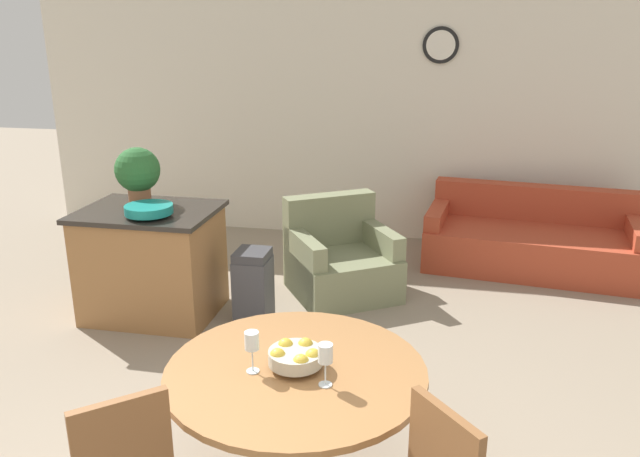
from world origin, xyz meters
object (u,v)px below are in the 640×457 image
wine_glass_right (325,355)px  dining_table (296,399)px  trash_bin (253,286)px  couch (531,241)px  fruit_bowl (296,356)px  wine_glass_left (252,342)px  kitchen_island (152,262)px  potted_plant (138,172)px  armchair (340,262)px  teal_bowl (149,209)px

wine_glass_right → dining_table: bearing=144.6°
trash_bin → couch: size_ratio=0.28×
trash_bin → fruit_bowl: bearing=-67.0°
dining_table → wine_glass_left: 0.39m
wine_glass_left → trash_bin: (-0.65, 2.07, -0.62)m
kitchen_island → potted_plant: size_ratio=2.32×
wine_glass_right → armchair: bearing=98.0°
trash_bin → kitchen_island: bearing=-177.0°
fruit_bowl → teal_bowl: teal_bowl is taller
fruit_bowl → wine_glass_right: bearing=-35.8°
wine_glass_right → wine_glass_left: bearing=172.2°
dining_table → wine_glass_right: wine_glass_right is taller
couch → armchair: bearing=-143.1°
trash_bin → couch: couch is taller
fruit_bowl → wine_glass_right: size_ratio=1.26×
dining_table → kitchen_island: bearing=131.3°
fruit_bowl → trash_bin: bearing=113.0°
potted_plant → couch: potted_plant is taller
wine_glass_left → potted_plant: size_ratio=0.44×
fruit_bowl → armchair: size_ratio=0.22×
trash_bin → wine_glass_right: bearing=-64.4°
wine_glass_left → fruit_bowl: bearing=19.9°
armchair → trash_bin: bearing=-163.8°
fruit_bowl → potted_plant: bearing=131.4°
dining_table → armchair: (-0.23, 2.72, -0.30)m
dining_table → kitchen_island: 2.61m
wine_glass_left → couch: 4.27m
wine_glass_left → couch: bearing=65.0°
kitchen_island → teal_bowl: bearing=-60.3°
fruit_bowl → dining_table: bearing=-153.7°
dining_table → teal_bowl: teal_bowl is taller
potted_plant → trash_bin: size_ratio=0.78×
couch → armchair: size_ratio=1.83×
couch → kitchen_island: bearing=-144.4°
armchair → dining_table: bearing=-117.9°
fruit_bowl → wine_glass_left: (-0.20, -0.07, 0.09)m
teal_bowl → armchair: bearing=34.2°
fruit_bowl → kitchen_island: 2.64m
wine_glass_right → potted_plant: (-2.04, 2.25, 0.28)m
wine_glass_left → wine_glass_right: size_ratio=1.00×
wine_glass_left → potted_plant: 2.78m
wine_glass_right → couch: wine_glass_right is taller
couch → teal_bowl: bearing=-141.1°
kitchen_island → couch: bearing=28.5°
wine_glass_right → armchair: (-0.40, 2.84, -0.64)m
wine_glass_left → wine_glass_right: bearing=-7.8°
wine_glass_right → kitchen_island: bearing=132.3°
teal_bowl → couch: size_ratio=0.17×
kitchen_island → armchair: bearing=26.9°
wine_glass_right → couch: 4.18m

